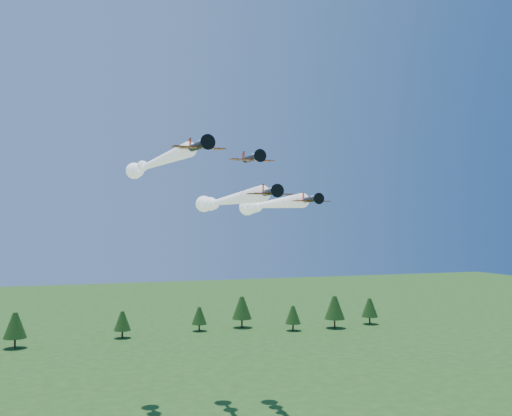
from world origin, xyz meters
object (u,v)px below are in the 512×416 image
object	(u,v)px
plane_right	(266,205)
plane_slot	(251,158)
plane_lead	(224,201)
plane_left	(153,164)

from	to	relation	value
plane_right	plane_slot	xyz separation A→B (m)	(-9.77, -18.86, 7.10)
plane_lead	plane_right	size ratio (longest dim) A/B	1.31
plane_lead	plane_left	size ratio (longest dim) A/B	1.08
plane_lead	plane_slot	xyz separation A→B (m)	(0.31, -15.89, 6.65)
plane_right	plane_left	bearing A→B (deg)	174.57
plane_right	plane_slot	bearing A→B (deg)	-115.56
plane_lead	plane_left	world-z (taller)	plane_left
plane_lead	plane_left	xyz separation A→B (m)	(-12.93, 5.90, 7.55)
plane_lead	plane_right	distance (m)	10.51
plane_lead	plane_right	xyz separation A→B (m)	(10.07, 2.97, -0.45)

